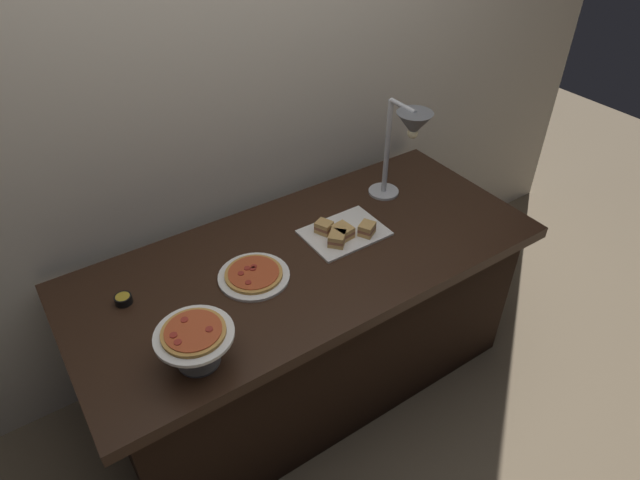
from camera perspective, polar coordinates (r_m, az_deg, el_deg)
ground_plane at (r=2.74m, az=-1.02°, el=-13.92°), size 8.00×8.00×0.00m
back_wall at (r=2.33m, az=-8.26°, el=13.46°), size 4.40×0.04×2.40m
buffet_table at (r=2.45m, az=-1.12°, el=-8.33°), size 1.90×0.84×0.76m
heat_lamp at (r=2.32m, az=9.18°, el=11.00°), size 0.15×0.29×0.47m
pizza_plate_front at (r=2.09m, az=-6.89°, el=-3.69°), size 0.27×0.27×0.03m
pizza_plate_center at (r=1.76m, az=-12.96°, el=-9.80°), size 0.25×0.25×0.15m
sandwich_platter at (r=2.28m, az=2.47°, el=0.81°), size 0.34×0.25×0.06m
sauce_cup_near at (r=2.10m, az=-19.82°, el=-5.82°), size 0.06×0.06×0.03m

